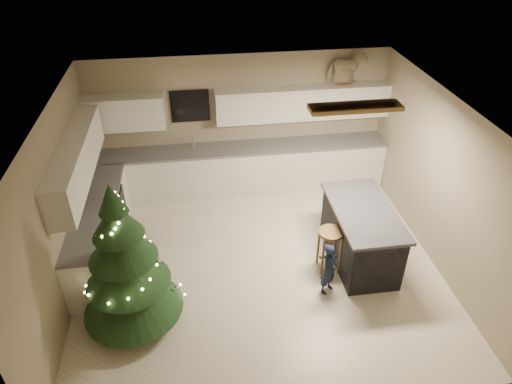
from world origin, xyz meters
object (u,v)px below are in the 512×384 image
(bar_stool, at_px, (330,241))
(christmas_tree, at_px, (126,269))
(toddler, at_px, (329,269))
(rocking_horse, at_px, (347,68))
(island, at_px, (360,234))

(bar_stool, relative_size, christmas_tree, 0.33)
(christmas_tree, bearing_deg, bar_stool, 11.65)
(toddler, xyz_separation_m, rocking_horse, (1.00, 3.02, 1.89))
(toddler, bearing_deg, bar_stool, 33.14)
(christmas_tree, distance_m, toddler, 2.81)
(bar_stool, relative_size, rocking_horse, 1.03)
(island, relative_size, rocking_horse, 2.42)
(bar_stool, bearing_deg, island, 16.67)
(island, distance_m, bar_stool, 0.57)
(island, relative_size, toddler, 2.01)
(christmas_tree, xyz_separation_m, rocking_horse, (3.76, 3.15, 1.40))
(island, bearing_deg, bar_stool, -163.33)
(bar_stool, distance_m, toddler, 0.51)
(island, height_order, bar_stool, island)
(toddler, bearing_deg, island, 2.42)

